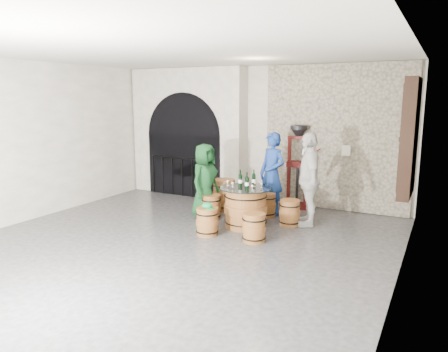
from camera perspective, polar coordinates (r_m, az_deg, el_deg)
The scene contains 30 objects.
ground at distance 7.13m, azimuth -7.98°, elevation -9.88°, with size 8.00×8.00×0.00m, color #29292C.
wall_back at distance 10.23m, azimuth 5.02°, elevation 5.58°, with size 8.00×8.00×0.00m, color silver.
wall_left at distance 9.24m, azimuth -26.22°, elevation 4.02°, with size 8.00×8.00×0.00m, color silver.
wall_right at distance 5.49m, azimuth 22.75°, elevation 0.56°, with size 8.00×8.00×0.00m, color silver.
ceiling at distance 6.73m, azimuth -8.70°, elevation 16.62°, with size 8.00×8.00×0.00m, color beige.
stone_facing_panel at distance 9.62m, azimuth 14.84°, elevation 4.96°, with size 3.20×0.12×3.18m, color gray.
arched_opening at distance 10.88m, azimuth -4.84°, elevation 5.78°, with size 3.10×0.60×3.19m.
shuttered_window at distance 7.85m, azimuth 23.62°, elevation 4.73°, with size 0.23×1.10×2.00m.
barrel_table at distance 8.20m, azimuth 2.92°, elevation -4.24°, with size 1.01×1.01×0.78m.
barrel_stool_left at distance 8.76m, azimuth -1.74°, elevation -4.18°, with size 0.42×0.42×0.51m.
barrel_stool_far at distance 8.98m, azimuth 5.71°, elevation -3.86°, with size 0.42×0.42×0.51m.
barrel_stool_right at distance 8.42m, azimuth 8.82°, elevation -4.91°, with size 0.42×0.42×0.51m.
barrel_stool_near_right at distance 7.41m, azimuth 4.05°, elevation -6.95°, with size 0.42×0.42×0.51m.
barrel_stool_near_left at distance 7.75m, azimuth -2.27°, elevation -6.13°, with size 0.42×0.42×0.51m.
green_cap at distance 7.67m, azimuth -2.27°, elevation -4.02°, with size 0.24×0.19×0.10m.
person_green at distance 8.75m, azimuth -2.59°, elevation -0.69°, with size 0.76×0.49×1.55m, color #103919.
person_blue at distance 9.05m, azimuth 6.48°, elevation 0.31°, with size 0.64×0.42×1.76m, color navy.
person_white at distance 8.37m, azimuth 11.31°, elevation -0.42°, with size 1.07×0.45×1.83m, color silver.
wine_bottle_left at distance 8.17m, azimuth 2.21°, elevation -0.51°, with size 0.08×0.08×0.32m.
wine_bottle_center at distance 7.93m, azimuth 3.10°, elevation -0.86°, with size 0.08×0.08×0.32m.
wine_bottle_right at distance 8.23m, azimuth 4.03°, elevation -0.44°, with size 0.08×0.08×0.32m.
tasting_glass_a at distance 8.13m, azimuth 1.15°, elevation -1.15°, with size 0.05×0.05×0.10m, color #B35F22, non-canonical shape.
tasting_glass_b at distance 8.11m, azimuth 5.06°, elevation -1.22°, with size 0.05×0.05×0.10m, color #B35F22, non-canonical shape.
tasting_glass_c at distance 8.37m, azimuth 2.35°, elevation -0.83°, with size 0.05×0.05×0.10m, color #B35F22, non-canonical shape.
tasting_glass_d at distance 8.19m, azimuth 4.18°, elevation -1.09°, with size 0.05×0.05×0.10m, color #B35F22, non-canonical shape.
tasting_glass_e at distance 7.88m, azimuth 3.83°, elevation -1.55°, with size 0.05×0.05×0.10m, color #B35F22, non-canonical shape.
tasting_glass_f at distance 8.28m, azimuth 0.50°, elevation -0.93°, with size 0.05×0.05×0.10m, color #B35F22, non-canonical shape.
side_barrel at distance 9.42m, azimuth 0.04°, elevation -2.54°, with size 0.52×0.52×0.70m.
corking_press at distance 9.65m, azimuth 9.91°, elevation 2.10°, with size 0.78×0.46×1.87m.
control_box at distance 9.52m, azimuth 16.12°, elevation 3.32°, with size 0.18×0.10×0.22m, color silver.
Camera 1 is at (3.95, -5.40, 2.47)m, focal length 34.00 mm.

